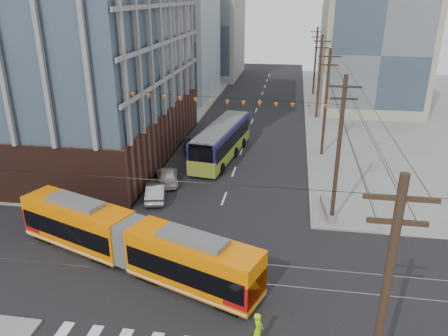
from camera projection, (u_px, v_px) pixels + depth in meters
The scene contains 15 objects.
ground at pixel (183, 311), 23.46m from camera, with size 160.00×160.00×0.00m, color slate.
office_building at pixel (16, 11), 42.45m from camera, with size 30.00×25.00×28.60m, color #381E16.
bg_bldg_nw_near at pixel (157, 40), 70.29m from camera, with size 18.00×16.00×18.00m, color #8C99A5.
bg_bldg_ne_near at pixel (372, 53), 62.18m from camera, with size 14.00×14.00×16.00m, color gray.
bg_bldg_nw_far at pixel (201, 25), 87.82m from camera, with size 16.00×18.00×20.00m, color gray.
bg_bldg_ne_far at pixel (366, 45), 80.61m from camera, with size 16.00×16.00×14.00m, color #8C99A5.
utility_pole_near at pixel (380, 324), 14.68m from camera, with size 0.30×0.30×11.00m, color black.
utility_pole_far at pixel (315, 62), 71.54m from camera, with size 0.30×0.30×11.00m, color black.
streetcar at pixel (131, 242), 26.81m from camera, with size 17.24×2.42×3.32m, color orange, non-canonical shape.
city_bus at pixel (222, 141), 44.80m from camera, with size 2.74×12.63×3.58m, color #1D174B, non-canonical shape.
parked_car_silver at pixel (156, 191), 35.98m from camera, with size 1.49×4.28×1.41m, color #A0A0A0.
parked_car_white at pixel (167, 176), 39.14m from camera, with size 1.82×4.48×1.30m, color #BDB1AD.
parked_car_grey at pixel (196, 143), 47.70m from camera, with size 2.43×5.28×1.47m, color #5A5D66.
pedestrian at pixel (258, 330), 20.80m from camera, with size 0.69×0.45×1.88m, color #B1F306.
jersey_barrier at pixel (327, 209), 33.73m from camera, with size 0.84×3.75×0.75m, color gray.
Camera 1 is at (5.14, -18.36, 15.84)m, focal length 35.00 mm.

